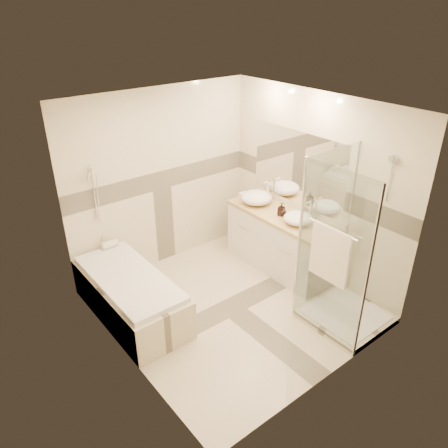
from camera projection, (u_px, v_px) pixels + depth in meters
room at (234, 216)px, 4.97m from camera, size 2.82×3.02×2.52m
bathtub at (130, 293)px, 5.25m from camera, size 0.75×1.70×0.56m
vanity at (279, 241)px, 6.14m from camera, size 0.58×1.62×0.85m
shower_enclosure at (339, 285)px, 5.06m from camera, size 0.96×0.93×2.04m
vessel_sink_near at (257, 197)px, 6.22m from camera, size 0.45×0.45×0.18m
vessel_sink_far at (298, 218)px, 5.67m from camera, size 0.38×0.38×0.15m
faucet_near at (268, 188)px, 6.30m from camera, size 0.12×0.03×0.30m
faucet_far at (310, 208)px, 5.75m from camera, size 0.11×0.03×0.26m
amenity_bottle_a at (281, 209)px, 5.87m from camera, size 0.10×0.11×0.18m
amenity_bottle_b at (283, 211)px, 5.86m from camera, size 0.12×0.12×0.14m
folded_towels at (247, 196)px, 6.38m from camera, size 0.15×0.23×0.07m
rolled_towel at (110, 244)px, 5.70m from camera, size 0.21×0.10×0.10m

